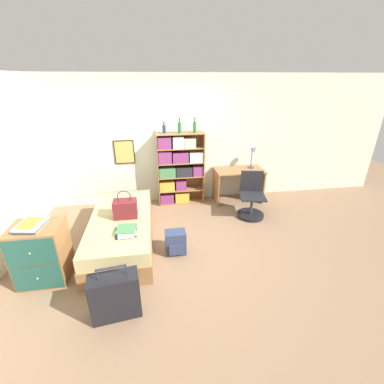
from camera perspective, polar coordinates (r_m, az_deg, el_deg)
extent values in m
plane|color=#84664C|center=(4.45, -4.79, -10.27)|extent=(14.00, 14.00, 0.00)
cube|color=beige|center=(5.41, -6.61, 11.05)|extent=(10.00, 0.06, 2.60)
cube|color=black|center=(5.44, -14.81, 8.57)|extent=(0.40, 0.02, 0.48)
cube|color=#DB994C|center=(5.42, -14.82, 8.54)|extent=(0.36, 0.01, 0.44)
cube|color=olive|center=(4.40, -15.16, -9.30)|extent=(0.95, 2.05, 0.29)
cube|color=tan|center=(4.27, -15.52, -6.53)|extent=(0.92, 2.02, 0.21)
cube|color=olive|center=(5.22, -14.32, -2.33)|extent=(0.95, 0.04, 0.49)
cube|color=maroon|center=(4.14, -14.58, -3.61)|extent=(0.36, 0.23, 0.28)
torus|color=maroon|center=(4.05, -14.88, -1.07)|extent=(0.21, 0.02, 0.21)
cube|color=#427A4C|center=(3.79, -14.42, -8.72)|extent=(0.32, 0.31, 0.01)
cube|color=#232328|center=(3.78, -14.40, -8.64)|extent=(0.31, 0.30, 0.01)
cube|color=silver|center=(3.78, -14.52, -8.46)|extent=(0.24, 0.37, 0.01)
cube|color=silver|center=(3.76, -14.31, -8.31)|extent=(0.30, 0.36, 0.02)
cube|color=#427A4C|center=(3.77, -14.34, -7.90)|extent=(0.29, 0.28, 0.02)
cube|color=black|center=(3.20, -16.67, -21.26)|extent=(0.56, 0.31, 0.55)
cylinder|color=#2D2D33|center=(2.99, -20.39, -16.93)|extent=(0.01, 0.01, 0.12)
cylinder|color=#2D2D33|center=(2.97, -14.50, -16.38)|extent=(0.01, 0.01, 0.12)
cube|color=#2D2D33|center=(2.94, -17.60, -15.78)|extent=(0.32, 0.06, 0.02)
cube|color=olive|center=(3.97, -30.39, -11.59)|extent=(0.61, 0.50, 0.81)
cube|color=#1E4C42|center=(3.89, -31.06, -16.05)|extent=(0.57, 0.01, 0.36)
sphere|color=#B2A893|center=(3.88, -31.12, -16.16)|extent=(0.02, 0.02, 0.02)
cube|color=#1E4C42|center=(3.68, -32.33, -11.37)|extent=(0.57, 0.01, 0.36)
sphere|color=#B2A893|center=(3.67, -32.40, -11.48)|extent=(0.02, 0.02, 0.02)
cube|color=gold|center=(3.76, -31.90, -6.59)|extent=(0.31, 0.35, 0.01)
cube|color=#334C84|center=(3.76, -32.23, -6.38)|extent=(0.34, 0.38, 0.02)
cube|color=silver|center=(3.76, -32.18, -6.01)|extent=(0.34, 0.40, 0.02)
cube|color=gold|center=(3.74, -32.32, -5.81)|extent=(0.24, 0.29, 0.02)
cube|color=olive|center=(5.36, -7.58, 4.80)|extent=(0.02, 0.30, 1.51)
cube|color=olive|center=(5.46, 2.44, 5.34)|extent=(0.02, 0.30, 1.51)
cube|color=olive|center=(5.53, -2.70, 5.57)|extent=(0.96, 0.01, 1.51)
cube|color=olive|center=(5.67, -2.39, -2.04)|extent=(0.93, 0.30, 0.02)
cube|color=olive|center=(5.55, -2.44, 0.67)|extent=(0.93, 0.30, 0.02)
cube|color=olive|center=(5.44, -2.50, 3.59)|extent=(0.93, 0.30, 0.02)
cube|color=olive|center=(5.34, -2.56, 6.62)|extent=(0.93, 0.30, 0.02)
cube|color=olive|center=(5.26, -2.62, 9.75)|extent=(0.93, 0.30, 0.02)
cube|color=olive|center=(5.20, -2.68, 12.87)|extent=(0.93, 0.30, 0.02)
cube|color=#7A336B|center=(5.59, -5.59, -1.33)|extent=(0.28, 0.23, 0.20)
cube|color=gold|center=(5.61, -2.26, -1.04)|extent=(0.30, 0.23, 0.21)
cube|color=gold|center=(5.48, -5.57, 1.42)|extent=(0.31, 0.23, 0.19)
cube|color=#7A336B|center=(5.49, -2.52, 1.65)|extent=(0.21, 0.23, 0.20)
cube|color=#427A4C|center=(5.37, -5.55, 4.44)|extent=(0.34, 0.23, 0.20)
cube|color=#232328|center=(5.40, -1.82, 4.64)|extent=(0.34, 0.23, 0.20)
cube|color=#7A336B|center=(5.44, 1.21, 4.81)|extent=(0.20, 0.23, 0.20)
cube|color=#7A336B|center=(5.27, -6.08, 7.73)|extent=(0.26, 0.23, 0.24)
cube|color=#7A336B|center=(5.29, -2.62, 7.75)|extent=(0.32, 0.23, 0.21)
cube|color=silver|center=(5.34, 0.87, 7.86)|extent=(0.27, 0.23, 0.20)
cube|color=#7A336B|center=(5.19, -6.21, 10.85)|extent=(0.27, 0.23, 0.23)
cube|color=silver|center=(5.21, -3.16, 10.99)|extent=(0.21, 0.23, 0.23)
cube|color=beige|center=(5.24, -0.58, 10.91)|extent=(0.23, 0.23, 0.19)
cylinder|color=navy|center=(5.19, -6.22, 13.71)|extent=(0.07, 0.07, 0.15)
cylinder|color=navy|center=(5.17, -6.27, 14.80)|extent=(0.03, 0.03, 0.05)
cylinder|color=#232328|center=(5.17, -6.29, 15.15)|extent=(0.03, 0.03, 0.02)
cylinder|color=#1E6B2D|center=(5.15, -2.76, 14.04)|extent=(0.07, 0.07, 0.20)
cylinder|color=#1E6B2D|center=(5.13, -2.79, 15.51)|extent=(0.03, 0.03, 0.06)
cylinder|color=#232328|center=(5.12, -2.80, 16.00)|extent=(0.03, 0.03, 0.02)
cylinder|color=#1E6B2D|center=(5.20, 0.61, 14.16)|extent=(0.06, 0.06, 0.21)
cylinder|color=#1E6B2D|center=(5.18, 0.62, 15.63)|extent=(0.03, 0.03, 0.06)
cylinder|color=#232328|center=(5.17, 0.62, 16.12)|extent=(0.03, 0.03, 0.02)
cube|color=olive|center=(5.55, 10.45, 4.81)|extent=(1.02, 0.56, 0.02)
cube|color=olive|center=(5.54, 5.37, 1.08)|extent=(0.03, 0.52, 0.70)
cube|color=olive|center=(5.85, 14.74, 1.62)|extent=(0.03, 0.52, 0.70)
cylinder|color=navy|center=(5.71, 12.88, 5.37)|extent=(0.14, 0.14, 0.02)
cylinder|color=navy|center=(5.66, 13.06, 7.23)|extent=(0.02, 0.02, 0.37)
cone|color=navy|center=(5.62, 13.66, 9.27)|extent=(0.15, 0.12, 0.15)
cylinder|color=black|center=(5.20, 12.85, -4.98)|extent=(0.52, 0.52, 0.06)
cylinder|color=#333338|center=(5.12, 13.03, -3.19)|extent=(0.05, 0.05, 0.42)
cube|color=black|center=(5.02, 13.27, -0.88)|extent=(0.56, 0.56, 0.03)
cube|color=black|center=(5.13, 13.11, 2.40)|extent=(0.42, 0.13, 0.41)
cube|color=#2D3856|center=(4.02, -3.67, -11.08)|extent=(0.31, 0.22, 0.37)
cube|color=#2D3856|center=(3.96, -3.48, -12.76)|extent=(0.22, 0.03, 0.17)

